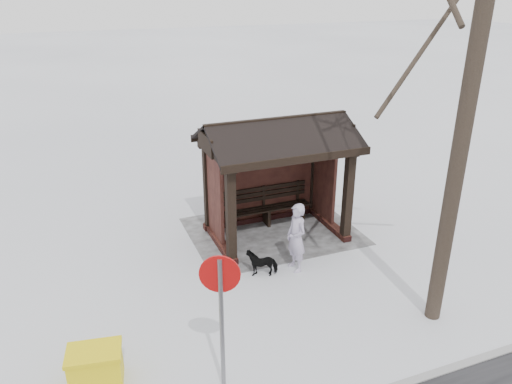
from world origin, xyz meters
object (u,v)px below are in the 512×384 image
at_px(grit_bin, 96,367).
at_px(road_sign, 221,296).
at_px(bus_shelter, 274,153).
at_px(dog, 262,262).
at_px(pedestrian, 296,238).

xyz_separation_m(grit_bin, road_sign, (-1.88, 0.81, 1.40)).
distance_m(bus_shelter, dog, 2.75).
distance_m(bus_shelter, road_sign, 5.44).
distance_m(dog, road_sign, 3.70).
distance_m(bus_shelter, grit_bin, 6.34).
height_order(dog, road_sign, road_sign).
height_order(dog, grit_bin, grit_bin).
xyz_separation_m(bus_shelter, road_sign, (2.86, 4.60, -0.43)).
bearing_deg(road_sign, dog, -99.63).
height_order(bus_shelter, road_sign, bus_shelter).
distance_m(dog, grit_bin, 4.26).
height_order(pedestrian, grit_bin, pedestrian).
xyz_separation_m(bus_shelter, grit_bin, (4.74, 3.80, -1.83)).
distance_m(grit_bin, road_sign, 2.48).
xyz_separation_m(dog, road_sign, (1.84, 2.87, 1.44)).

